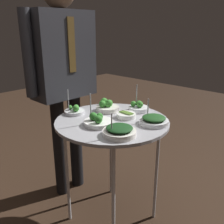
% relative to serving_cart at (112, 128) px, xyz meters
% --- Properties ---
extents(ground_plane, '(8.00, 8.00, 0.00)m').
position_rel_serving_cart_xyz_m(ground_plane, '(0.00, 0.00, -0.68)').
color(ground_plane, black).
extents(serving_cart, '(0.68, 0.68, 0.73)m').
position_rel_serving_cart_xyz_m(serving_cart, '(0.00, 0.00, 0.00)').
color(serving_cart, '#939399').
rests_on(serving_cart, ground_plane).
extents(bowl_asparagus_front_right, '(0.12, 0.12, 0.04)m').
position_rel_serving_cart_xyz_m(bowl_asparagus_front_right, '(0.09, -0.04, 0.07)').
color(bowl_asparagus_front_right, white).
rests_on(bowl_asparagus_front_right, serving_cart).
extents(bowl_broccoli_back_right, '(0.15, 0.15, 0.08)m').
position_rel_serving_cart_xyz_m(bowl_broccoli_back_right, '(0.10, 0.14, 0.08)').
color(bowl_broccoli_back_right, silver).
rests_on(bowl_broccoli_back_right, serving_cart).
extents(bowl_broccoli_far_rim, '(0.17, 0.17, 0.18)m').
position_rel_serving_cart_xyz_m(bowl_broccoli_far_rim, '(-0.12, 0.00, 0.07)').
color(bowl_broccoli_far_rim, white).
rests_on(bowl_broccoli_far_rim, serving_cart).
extents(bowl_spinach_mid_right, '(0.17, 0.17, 0.14)m').
position_rel_serving_cart_xyz_m(bowl_spinach_mid_right, '(0.12, -0.22, 0.08)').
color(bowl_spinach_mid_right, silver).
rests_on(bowl_spinach_mid_right, serving_cart).
extents(bowl_broccoli_back_left, '(0.13, 0.13, 0.16)m').
position_rel_serving_cart_xyz_m(bowl_broccoli_back_left, '(-0.08, 0.25, 0.07)').
color(bowl_broccoli_back_left, silver).
rests_on(bowl_broccoli_back_left, serving_cart).
extents(bowl_spinach_front_center, '(0.17, 0.17, 0.13)m').
position_rel_serving_cart_xyz_m(bowl_spinach_front_center, '(-0.14, -0.18, 0.08)').
color(bowl_spinach_front_center, silver).
rests_on(bowl_spinach_front_center, serving_cart).
extents(bowl_broccoli_mid_left, '(0.13, 0.13, 0.17)m').
position_rel_serving_cart_xyz_m(bowl_broccoli_mid_left, '(0.24, -0.01, 0.08)').
color(bowl_broccoli_mid_left, silver).
rests_on(bowl_broccoli_mid_left, serving_cart).
extents(waiter_figure, '(0.58, 0.22, 1.58)m').
position_rel_serving_cart_xyz_m(waiter_figure, '(0.02, 0.49, 0.32)').
color(waiter_figure, black).
rests_on(waiter_figure, ground_plane).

